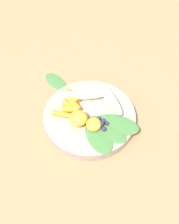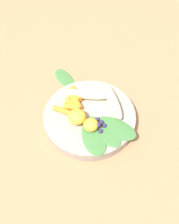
{
  "view_description": "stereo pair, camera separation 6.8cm",
  "coord_description": "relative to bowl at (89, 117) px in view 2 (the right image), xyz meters",
  "views": [
    {
      "loc": [
        0.24,
        0.33,
        0.58
      ],
      "look_at": [
        0.0,
        0.0,
        0.04
      ],
      "focal_mm": 39.69,
      "sensor_mm": 36.0,
      "label": 1
    },
    {
      "loc": [
        0.18,
        0.36,
        0.58
      ],
      "look_at": [
        0.0,
        0.0,
        0.04
      ],
      "focal_mm": 39.69,
      "sensor_mm": 36.0,
      "label": 2
    }
  ],
  "objects": [
    {
      "name": "banana_peeled_left",
      "position": [
        -0.02,
        -0.06,
        0.03
      ],
      "size": [
        0.13,
        0.1,
        0.03
      ],
      "primitive_type": "ellipsoid",
      "rotation": [
        0.0,
        0.0,
        5.71
      ],
      "color": "beige",
      "rests_on": "bowl"
    },
    {
      "name": "orange_segment_far",
      "position": [
        0.04,
        0.01,
        0.03
      ],
      "size": [
        0.05,
        0.05,
        0.04
      ],
      "primitive_type": "ellipsoid",
      "color": "#F4A833",
      "rests_on": "bowl"
    },
    {
      "name": "carrot_mid_left",
      "position": [
        0.02,
        -0.05,
        0.02
      ],
      "size": [
        0.02,
        0.06,
        0.02
      ],
      "primitive_type": "cylinder",
      "rotation": [
        0.0,
        1.57,
        4.67
      ],
      "color": "orange",
      "rests_on": "bowl"
    },
    {
      "name": "kale_leaf_stray",
      "position": [
        -0.0,
        -0.19,
        -0.01
      ],
      "size": [
        0.06,
        0.1,
        0.01
      ],
      "primitive_type": "ellipsoid",
      "rotation": [
        0.0,
        0.0,
        4.84
      ],
      "color": "#3D7038",
      "rests_on": "ground_plane"
    },
    {
      "name": "carrot_mid_right",
      "position": [
        0.03,
        -0.05,
        0.02
      ],
      "size": [
        0.02,
        0.05,
        0.01
      ],
      "primitive_type": "cylinder",
      "rotation": [
        0.0,
        1.57,
        4.96
      ],
      "color": "orange",
      "rests_on": "bowl"
    },
    {
      "name": "kale_leaf_rear",
      "position": [
        -0.04,
        0.07,
        0.02
      ],
      "size": [
        0.12,
        0.13,
        0.01
      ],
      "primitive_type": "ellipsoid",
      "rotation": [
        0.0,
        0.0,
        8.5
      ],
      "color": "#3D7038",
      "rests_on": "bowl"
    },
    {
      "name": "kale_leaf_left",
      "position": [
        0.02,
        0.07,
        0.02
      ],
      "size": [
        0.08,
        0.12,
        0.01
      ],
      "primitive_type": "ellipsoid",
      "rotation": [
        0.0,
        0.0,
        7.64
      ],
      "color": "#3D7038",
      "rests_on": "bowl"
    },
    {
      "name": "ground_plane",
      "position": [
        0.0,
        0.0,
        -0.01
      ],
      "size": [
        2.4,
        2.4,
        0.0
      ],
      "primitive_type": "plane",
      "color": "#99704C"
    },
    {
      "name": "carrot_front",
      "position": [
        0.01,
        -0.07,
        0.02
      ],
      "size": [
        0.02,
        0.05,
        0.02
      ],
      "primitive_type": "cylinder",
      "rotation": [
        0.0,
        1.57,
        4.73
      ],
      "color": "orange",
      "rests_on": "bowl"
    },
    {
      "name": "blueberry_pile",
      "position": [
        -0.01,
        0.05,
        0.02
      ],
      "size": [
        0.03,
        0.05,
        0.02
      ],
      "color": "#2D234C",
      "rests_on": "bowl"
    },
    {
      "name": "kale_leaf_right",
      "position": [
        -0.01,
        0.07,
        0.02
      ],
      "size": [
        0.08,
        0.13,
        0.01
      ],
      "primitive_type": "ellipsoid",
      "rotation": [
        0.0,
        0.0,
        8.12
      ],
      "color": "#3D7038",
      "rests_on": "bowl"
    },
    {
      "name": "bowl",
      "position": [
        0.0,
        0.0,
        0.0
      ],
      "size": [
        0.26,
        0.26,
        0.03
      ],
      "primitive_type": "cylinder",
      "color": "gray",
      "rests_on": "ground_plane"
    },
    {
      "name": "carrot_rear",
      "position": [
        0.04,
        -0.04,
        0.02
      ],
      "size": [
        0.05,
        0.04,
        0.02
      ],
      "primitive_type": "cylinder",
      "rotation": [
        0.0,
        1.57,
        5.68
      ],
      "color": "orange",
      "rests_on": "bowl"
    },
    {
      "name": "banana_peeled_right",
      "position": [
        -0.08,
        -0.01,
        0.03
      ],
      "size": [
        0.05,
        0.14,
        0.03
      ],
      "primitive_type": "ellipsoid",
      "rotation": [
        0.0,
        0.0,
        4.53
      ],
      "color": "beige",
      "rests_on": "bowl"
    },
    {
      "name": "orange_segment_near",
      "position": [
        0.02,
        0.04,
        0.03
      ],
      "size": [
        0.04,
        0.04,
        0.03
      ],
      "primitive_type": "ellipsoid",
      "color": "#F4A833",
      "rests_on": "bowl"
    },
    {
      "name": "carrot_small",
      "position": [
        0.06,
        -0.04,
        0.02
      ],
      "size": [
        0.05,
        0.05,
        0.01
      ],
      "primitive_type": "cylinder",
      "rotation": [
        0.0,
        1.57,
        5.42
      ],
      "color": "orange",
      "rests_on": "bowl"
    }
  ]
}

